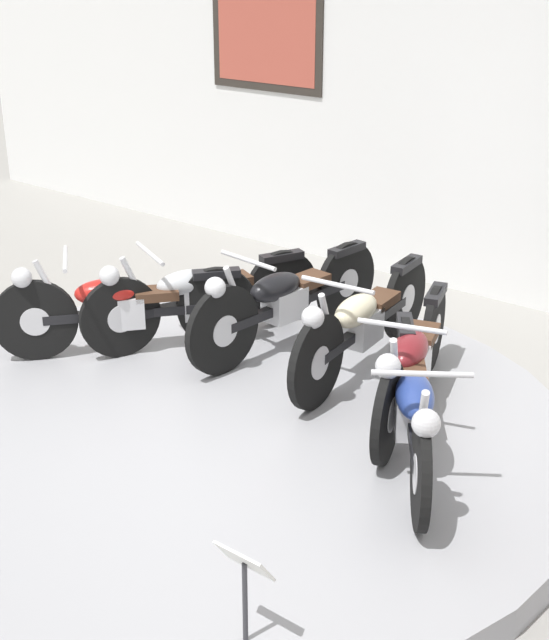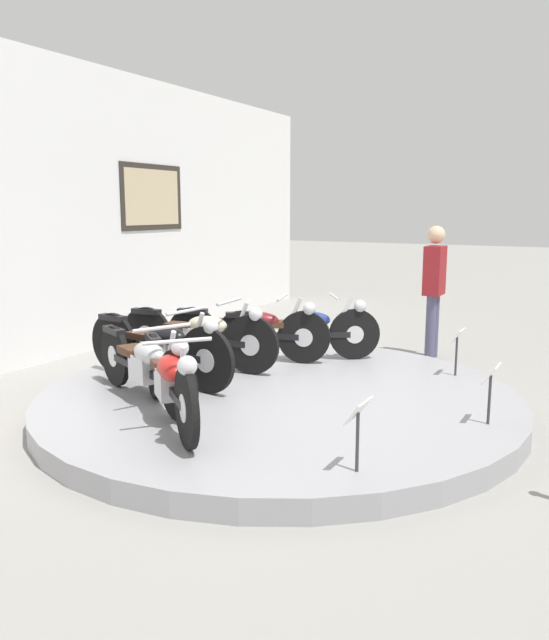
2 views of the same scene
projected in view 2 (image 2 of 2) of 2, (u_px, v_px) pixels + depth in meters
ground_plane at (279, 409)px, 6.22m from camera, size 60.00×60.00×0.00m
display_platform at (279, 400)px, 6.20m from camera, size 4.70×4.70×0.19m
back_wall at (17, 210)px, 7.62m from camera, size 14.00×0.22×3.90m
motorcycle_red at (169, 378)px, 5.22m from camera, size 1.31×1.55×0.79m
motorcycle_silver at (145, 363)px, 5.73m from camera, size 0.87×1.81×0.78m
motorcycle_black at (160, 346)px, 6.39m from camera, size 0.54×2.01×0.81m
motorcycle_cream at (200, 334)px, 6.99m from camera, size 0.54×2.00×0.80m
motorcycle_maroon at (251, 329)px, 7.34m from camera, size 0.71×1.89×0.78m
motorcycle_blue at (302, 330)px, 7.36m from camera, size 1.15×1.65×0.78m
info_placard_front_left at (358, 420)px, 4.22m from camera, size 0.26×0.11×0.51m
info_placard_front_centre at (490, 382)px, 5.16m from camera, size 0.26×0.11×0.51m
info_placard_front_right at (457, 342)px, 6.68m from camera, size 0.26×0.11×0.51m
visitor_standing at (434, 284)px, 8.19m from camera, size 0.36×0.23×1.76m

